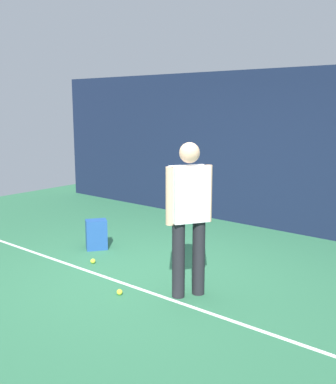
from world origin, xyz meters
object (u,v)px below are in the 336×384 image
tennis_ball_near_player (93,261)px  tennis_ball_by_fence (120,292)px  tennis_player (189,211)px  backpack (96,235)px

tennis_ball_near_player → tennis_ball_by_fence: 1.13m
tennis_player → backpack: bearing=107.3°
tennis_player → backpack: size_ratio=3.86×
backpack → tennis_ball_by_fence: (1.46, -0.96, -0.18)m
tennis_player → tennis_ball_near_player: size_ratio=25.76×
backpack → tennis_player: bearing=112.6°
backpack → tennis_ball_by_fence: bearing=92.3°
tennis_player → tennis_ball_by_fence: 1.21m
backpack → tennis_ball_by_fence: backpack is taller
tennis_ball_by_fence → tennis_ball_near_player: bearing=153.9°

